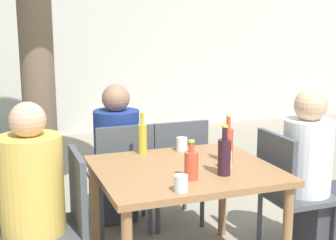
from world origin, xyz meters
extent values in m
cube|color=beige|center=(0.00, 4.37, 1.40)|extent=(10.00, 0.08, 2.80)
cylinder|color=brown|center=(-0.76, 1.38, 1.27)|extent=(0.28, 0.28, 2.53)
cube|color=#996B42|center=(0.00, 0.00, 0.71)|extent=(1.12, 0.98, 0.04)
cylinder|color=#996B42|center=(0.50, -0.43, 0.34)|extent=(0.06, 0.06, 0.69)
cylinder|color=#996B42|center=(-0.50, 0.43, 0.34)|extent=(0.06, 0.06, 0.69)
cylinder|color=#996B42|center=(0.50, 0.43, 0.34)|extent=(0.06, 0.06, 0.69)
cube|color=#474C51|center=(-0.88, 0.00, 0.42)|extent=(0.44, 0.44, 0.04)
cube|color=#474C51|center=(-0.68, 0.00, 0.66)|extent=(0.04, 0.44, 0.45)
cube|color=#474C51|center=(0.88, 0.00, 0.42)|extent=(0.44, 0.44, 0.04)
cube|color=#474C51|center=(0.68, 0.00, 0.66)|extent=(0.04, 0.44, 0.45)
cylinder|color=#474C51|center=(1.07, -0.19, 0.20)|extent=(0.04, 0.04, 0.40)
cylinder|color=#474C51|center=(1.07, 0.19, 0.20)|extent=(0.04, 0.04, 0.40)
cylinder|color=#474C51|center=(0.69, -0.19, 0.20)|extent=(0.04, 0.04, 0.40)
cylinder|color=#474C51|center=(0.69, 0.19, 0.20)|extent=(0.04, 0.04, 0.40)
cube|color=#474C51|center=(-0.22, 0.81, 0.42)|extent=(0.44, 0.44, 0.04)
cube|color=#474C51|center=(-0.22, 0.61, 0.66)|extent=(0.44, 0.04, 0.45)
cylinder|color=#474C51|center=(-0.03, 1.00, 0.20)|extent=(0.04, 0.04, 0.40)
cylinder|color=#474C51|center=(-0.41, 1.00, 0.20)|extent=(0.04, 0.04, 0.40)
cylinder|color=#474C51|center=(-0.03, 0.62, 0.20)|extent=(0.04, 0.04, 0.40)
cylinder|color=#474C51|center=(-0.41, 0.62, 0.20)|extent=(0.04, 0.04, 0.40)
cube|color=#474C51|center=(0.22, 0.81, 0.42)|extent=(0.44, 0.44, 0.04)
cube|color=#474C51|center=(0.22, 0.61, 0.66)|extent=(0.44, 0.04, 0.45)
cylinder|color=#474C51|center=(0.41, 1.00, 0.20)|extent=(0.04, 0.04, 0.40)
cylinder|color=#474C51|center=(0.03, 1.00, 0.20)|extent=(0.04, 0.04, 0.40)
cylinder|color=#474C51|center=(0.41, 0.62, 0.20)|extent=(0.04, 0.04, 0.40)
cylinder|color=#474C51|center=(0.03, 0.62, 0.20)|extent=(0.04, 0.04, 0.40)
cylinder|color=gold|center=(-0.94, 0.00, 0.72)|extent=(0.36, 0.36, 0.57)
sphere|color=tan|center=(-0.94, 0.00, 1.10)|extent=(0.20, 0.20, 0.20)
cube|color=#383842|center=(1.14, 0.00, 0.22)|extent=(0.40, 0.31, 0.44)
cylinder|color=white|center=(0.94, 0.00, 0.70)|extent=(0.34, 0.34, 0.53)
sphere|color=tan|center=(0.94, 0.00, 1.07)|extent=(0.23, 0.23, 0.23)
cube|color=#383842|center=(-0.22, 1.07, 0.22)|extent=(0.33, 0.40, 0.44)
cylinder|color=navy|center=(-0.22, 0.87, 0.70)|extent=(0.36, 0.36, 0.52)
sphere|color=#936B51|center=(-0.22, 0.87, 1.06)|extent=(0.22, 0.22, 0.22)
cylinder|color=#DB4C2D|center=(0.31, 0.01, 0.84)|extent=(0.07, 0.07, 0.23)
cylinder|color=#DB4C2D|center=(0.31, 0.01, 0.99)|extent=(0.03, 0.03, 0.08)
cylinder|color=gold|center=(0.31, 0.01, 1.04)|extent=(0.03, 0.03, 0.01)
cylinder|color=#DB4C2D|center=(-0.05, -0.23, 0.81)|extent=(0.08, 0.08, 0.17)
cylinder|color=#DB4C2D|center=(-0.05, -0.23, 0.92)|extent=(0.03, 0.03, 0.06)
cylinder|color=gold|center=(-0.05, -0.23, 0.96)|extent=(0.04, 0.04, 0.01)
cylinder|color=#331923|center=(0.17, -0.22, 0.84)|extent=(0.08, 0.08, 0.22)
cylinder|color=#331923|center=(0.17, -0.22, 0.98)|extent=(0.03, 0.03, 0.08)
cylinder|color=gold|center=(0.17, -0.22, 1.03)|extent=(0.04, 0.04, 0.01)
cylinder|color=gold|center=(-0.15, 0.40, 0.83)|extent=(0.06, 0.06, 0.21)
cylinder|color=gold|center=(-0.15, 0.40, 0.97)|extent=(0.02, 0.02, 0.07)
cylinder|color=gold|center=(-0.15, 0.40, 1.02)|extent=(0.03, 0.03, 0.01)
cylinder|color=silver|center=(0.25, -0.11, 0.78)|extent=(0.07, 0.07, 0.11)
cylinder|color=white|center=(0.13, 0.38, 0.78)|extent=(0.08, 0.08, 0.10)
cylinder|color=silver|center=(-0.18, -0.40, 0.77)|extent=(0.08, 0.08, 0.09)
camera|label=1|loc=(-1.08, -2.64, 1.61)|focal=50.00mm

